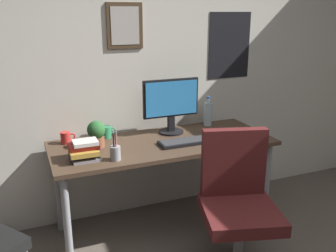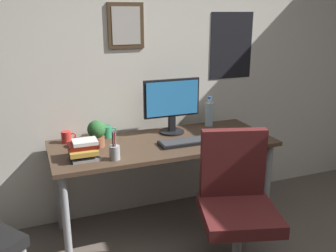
{
  "view_description": "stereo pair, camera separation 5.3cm",
  "coord_description": "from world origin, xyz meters",
  "px_view_note": "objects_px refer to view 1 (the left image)",
  "views": [
    {
      "loc": [
        -1.11,
        -0.71,
        1.66
      ],
      "look_at": [
        -0.15,
        1.63,
        0.88
      ],
      "focal_mm": 39.6,
      "sensor_mm": 36.0,
      "label": 1
    },
    {
      "loc": [
        -1.06,
        -0.73,
        1.66
      ],
      "look_at": [
        -0.15,
        1.63,
        0.88
      ],
      "focal_mm": 39.6,
      "sensor_mm": 36.0,
      "label": 2
    }
  ],
  "objects_px": {
    "coffee_mug_far": "(106,132)",
    "computer_mouse": "(223,136)",
    "monitor": "(171,104)",
    "office_chair": "(237,198)",
    "book_stack_left": "(84,150)",
    "pen_cup": "(115,152)",
    "coffee_mug_near": "(66,138)",
    "potted_plant": "(96,133)",
    "keyboard": "(187,142)",
    "water_bottle": "(208,113)"
  },
  "relations": [
    {
      "from": "coffee_mug_far",
      "to": "computer_mouse",
      "type": "bearing_deg",
      "value": -23.66
    },
    {
      "from": "monitor",
      "to": "computer_mouse",
      "type": "height_order",
      "value": "monitor"
    },
    {
      "from": "office_chair",
      "to": "book_stack_left",
      "type": "bearing_deg",
      "value": 148.82
    },
    {
      "from": "monitor",
      "to": "pen_cup",
      "type": "relative_size",
      "value": 2.3
    },
    {
      "from": "office_chair",
      "to": "coffee_mug_near",
      "type": "distance_m",
      "value": 1.31
    },
    {
      "from": "monitor",
      "to": "potted_plant",
      "type": "distance_m",
      "value": 0.65
    },
    {
      "from": "potted_plant",
      "to": "pen_cup",
      "type": "distance_m",
      "value": 0.3
    },
    {
      "from": "office_chair",
      "to": "pen_cup",
      "type": "height_order",
      "value": "office_chair"
    },
    {
      "from": "potted_plant",
      "to": "office_chair",
      "type": "bearing_deg",
      "value": -44.37
    },
    {
      "from": "office_chair",
      "to": "computer_mouse",
      "type": "relative_size",
      "value": 8.64
    },
    {
      "from": "keyboard",
      "to": "coffee_mug_far",
      "type": "xyz_separation_m",
      "value": [
        -0.53,
        0.36,
        0.03
      ]
    },
    {
      "from": "water_bottle",
      "to": "potted_plant",
      "type": "distance_m",
      "value": 1.01
    },
    {
      "from": "potted_plant",
      "to": "pen_cup",
      "type": "height_order",
      "value": "pen_cup"
    },
    {
      "from": "monitor",
      "to": "pen_cup",
      "type": "height_order",
      "value": "monitor"
    },
    {
      "from": "coffee_mug_near",
      "to": "book_stack_left",
      "type": "relative_size",
      "value": 0.55
    },
    {
      "from": "computer_mouse",
      "to": "book_stack_left",
      "type": "distance_m",
      "value": 1.06
    },
    {
      "from": "coffee_mug_far",
      "to": "pen_cup",
      "type": "height_order",
      "value": "pen_cup"
    },
    {
      "from": "book_stack_left",
      "to": "coffee_mug_far",
      "type": "bearing_deg",
      "value": 58.29
    },
    {
      "from": "computer_mouse",
      "to": "book_stack_left",
      "type": "xyz_separation_m",
      "value": [
        -1.06,
        -0.02,
        0.05
      ]
    },
    {
      "from": "monitor",
      "to": "water_bottle",
      "type": "relative_size",
      "value": 1.82
    },
    {
      "from": "keyboard",
      "to": "coffee_mug_far",
      "type": "height_order",
      "value": "coffee_mug_far"
    },
    {
      "from": "keyboard",
      "to": "water_bottle",
      "type": "relative_size",
      "value": 1.7
    },
    {
      "from": "computer_mouse",
      "to": "potted_plant",
      "type": "bearing_deg",
      "value": 169.07
    },
    {
      "from": "monitor",
      "to": "book_stack_left",
      "type": "relative_size",
      "value": 2.32
    },
    {
      "from": "keyboard",
      "to": "pen_cup",
      "type": "height_order",
      "value": "pen_cup"
    },
    {
      "from": "monitor",
      "to": "coffee_mug_near",
      "type": "distance_m",
      "value": 0.84
    },
    {
      "from": "keyboard",
      "to": "book_stack_left",
      "type": "bearing_deg",
      "value": -178.1
    },
    {
      "from": "coffee_mug_far",
      "to": "potted_plant",
      "type": "distance_m",
      "value": 0.22
    },
    {
      "from": "keyboard",
      "to": "computer_mouse",
      "type": "xyz_separation_m",
      "value": [
        0.3,
        -0.01,
        0.01
      ]
    },
    {
      "from": "monitor",
      "to": "coffee_mug_far",
      "type": "relative_size",
      "value": 3.8
    },
    {
      "from": "office_chair",
      "to": "monitor",
      "type": "xyz_separation_m",
      "value": [
        -0.11,
        0.83,
        0.44
      ]
    },
    {
      "from": "office_chair",
      "to": "water_bottle",
      "type": "height_order",
      "value": "water_bottle"
    },
    {
      "from": "monitor",
      "to": "book_stack_left",
      "type": "bearing_deg",
      "value": -157.62
    },
    {
      "from": "office_chair",
      "to": "potted_plant",
      "type": "relative_size",
      "value": 4.87
    },
    {
      "from": "computer_mouse",
      "to": "water_bottle",
      "type": "bearing_deg",
      "value": 81.17
    },
    {
      "from": "pen_cup",
      "to": "potted_plant",
      "type": "bearing_deg",
      "value": 101.98
    },
    {
      "from": "water_bottle",
      "to": "pen_cup",
      "type": "xyz_separation_m",
      "value": [
        -0.93,
        -0.47,
        -0.05
      ]
    },
    {
      "from": "monitor",
      "to": "water_bottle",
      "type": "height_order",
      "value": "monitor"
    },
    {
      "from": "pen_cup",
      "to": "book_stack_left",
      "type": "bearing_deg",
      "value": 154.18
    },
    {
      "from": "computer_mouse",
      "to": "water_bottle",
      "type": "height_order",
      "value": "water_bottle"
    },
    {
      "from": "book_stack_left",
      "to": "computer_mouse",
      "type": "bearing_deg",
      "value": 1.0
    },
    {
      "from": "coffee_mug_near",
      "to": "potted_plant",
      "type": "relative_size",
      "value": 0.56
    },
    {
      "from": "potted_plant",
      "to": "water_bottle",
      "type": "bearing_deg",
      "value": 10.11
    },
    {
      "from": "monitor",
      "to": "water_bottle",
      "type": "bearing_deg",
      "value": 10.59
    },
    {
      "from": "coffee_mug_near",
      "to": "keyboard",
      "type": "bearing_deg",
      "value": -22.12
    },
    {
      "from": "computer_mouse",
      "to": "potted_plant",
      "type": "height_order",
      "value": "potted_plant"
    },
    {
      "from": "keyboard",
      "to": "coffee_mug_far",
      "type": "relative_size",
      "value": 3.55
    },
    {
      "from": "office_chair",
      "to": "computer_mouse",
      "type": "distance_m",
      "value": 0.62
    },
    {
      "from": "keyboard",
      "to": "coffee_mug_far",
      "type": "distance_m",
      "value": 0.64
    },
    {
      "from": "office_chair",
      "to": "coffee_mug_near",
      "type": "relative_size",
      "value": 8.71
    }
  ]
}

